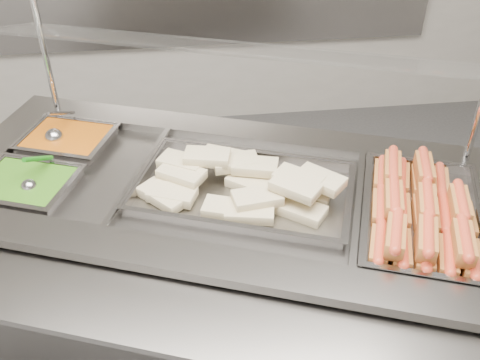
{
  "coord_description": "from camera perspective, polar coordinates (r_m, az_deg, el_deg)",
  "views": [
    {
      "loc": [
        -0.23,
        -1.06,
        2.02
      ],
      "look_at": [
        -0.06,
        0.37,
        0.96
      ],
      "focal_mm": 40.0,
      "sensor_mm": 36.0,
      "label": 1
    }
  ],
  "objects": [
    {
      "name": "ladle",
      "position": [
        2.18,
        -19.15,
        4.46
      ],
      "size": [
        0.1,
        0.2,
        0.15
      ],
      "color": "#B1B2B6",
      "rests_on": "pan_beans"
    },
    {
      "name": "pan_wraps",
      "position": [
        1.82,
        0.32,
        -1.34
      ],
      "size": [
        0.81,
        0.64,
        0.07
      ],
      "color": "gray",
      "rests_on": "steam_counter"
    },
    {
      "name": "steam_counter",
      "position": [
        2.13,
        -1.38,
        -10.52
      ],
      "size": [
        2.13,
        1.49,
        0.94
      ],
      "color": "slate",
      "rests_on": "ground"
    },
    {
      "name": "tray_rail",
      "position": [
        1.48,
        -6.88,
        -13.96
      ],
      "size": [
        1.84,
        0.98,
        0.05
      ],
      "color": "slate",
      "rests_on": "steam_counter"
    },
    {
      "name": "hotdogs_in_buns",
      "position": [
        1.78,
        18.68,
        -3.28
      ],
      "size": [
        0.42,
        0.6,
        0.12
      ],
      "color": "#9C5920",
      "rests_on": "pan_hotdogs"
    },
    {
      "name": "serving_spoon",
      "position": [
        1.94,
        -21.4,
        -0.19
      ],
      "size": [
        0.09,
        0.18,
        0.14
      ],
      "color": "#B1B2B6",
      "rests_on": "pan_peas"
    },
    {
      "name": "pan_beans",
      "position": [
        2.19,
        -17.78,
        3.47
      ],
      "size": [
        0.38,
        0.34,
        0.1
      ],
      "color": "gray",
      "rests_on": "steam_counter"
    },
    {
      "name": "pan_peas",
      "position": [
        1.99,
        -21.76,
        -1.17
      ],
      "size": [
        0.38,
        0.34,
        0.1
      ],
      "color": "gray",
      "rests_on": "steam_counter"
    },
    {
      "name": "pan_hotdogs",
      "position": [
        1.82,
        18.65,
        -4.24
      ],
      "size": [
        0.53,
        0.66,
        0.1
      ],
      "color": "gray",
      "rests_on": "steam_counter"
    },
    {
      "name": "sneeze_guard",
      "position": [
        1.82,
        0.05,
        13.47
      ],
      "size": [
        1.71,
        0.88,
        0.46
      ],
      "color": "silver",
      "rests_on": "steam_counter"
    },
    {
      "name": "tortilla_wraps",
      "position": [
        1.79,
        -0.26,
        -0.39
      ],
      "size": [
        0.69,
        0.43,
        0.1
      ],
      "color": "beige",
      "rests_on": "pan_wraps"
    }
  ]
}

